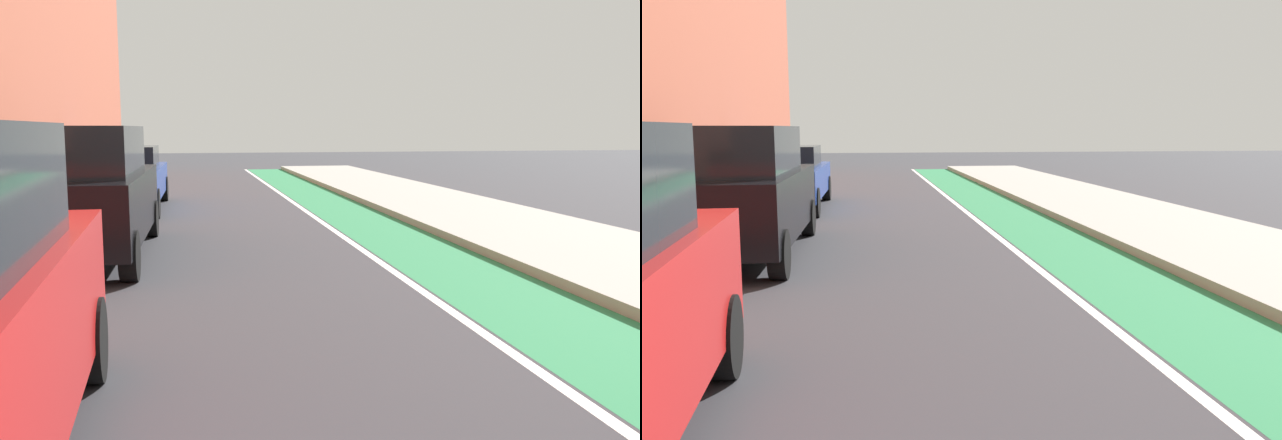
{
  "view_description": "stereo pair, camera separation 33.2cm",
  "coord_description": "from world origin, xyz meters",
  "views": [
    {
      "loc": [
        -0.94,
        6.49,
        1.95
      ],
      "look_at": [
        0.44,
        13.36,
        0.98
      ],
      "focal_mm": 37.39,
      "sensor_mm": 36.0,
      "label": 1
    },
    {
      "loc": [
        -0.61,
        6.43,
        1.95
      ],
      "look_at": [
        0.44,
        13.36,
        0.98
      ],
      "focal_mm": 37.39,
      "sensor_mm": 36.0,
      "label": 2
    }
  ],
  "objects": [
    {
      "name": "sidewalk_right",
      "position": [
        5.17,
        18.16,
        0.07
      ],
      "size": [
        3.33,
        40.31,
        0.14
      ],
      "primitive_type": "cube",
      "color": "#A8A59E",
      "rests_on": "ground"
    },
    {
      "name": "ground_plane",
      "position": [
        0.0,
        16.16,
        0.0
      ],
      "size": [
        88.69,
        88.69,
        0.0
      ],
      "primitive_type": "plane",
      "color": "#38383D"
    },
    {
      "name": "lane_divider_stripe",
      "position": [
        1.81,
        18.16,
        0.0
      ],
      "size": [
        0.12,
        40.31,
        0.0
      ],
      "primitive_type": "cube",
      "color": "white",
      "rests_on": "ground"
    },
    {
      "name": "bike_lane_paint",
      "position": [
        2.71,
        18.16,
        0.0
      ],
      "size": [
        1.6,
        40.31,
        0.0
      ],
      "primitive_type": "cube",
      "color": "#2D8451",
      "rests_on": "ground"
    },
    {
      "name": "parked_sedan_blue",
      "position": [
        -2.46,
        23.02,
        0.79
      ],
      "size": [
        2.03,
        4.79,
        1.53
      ],
      "color": "navy",
      "rests_on": "ground"
    },
    {
      "name": "parked_suv_black",
      "position": [
        -2.46,
        16.91,
        1.02
      ],
      "size": [
        1.98,
        4.78,
        1.98
      ],
      "color": "black",
      "rests_on": "ground"
    }
  ]
}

